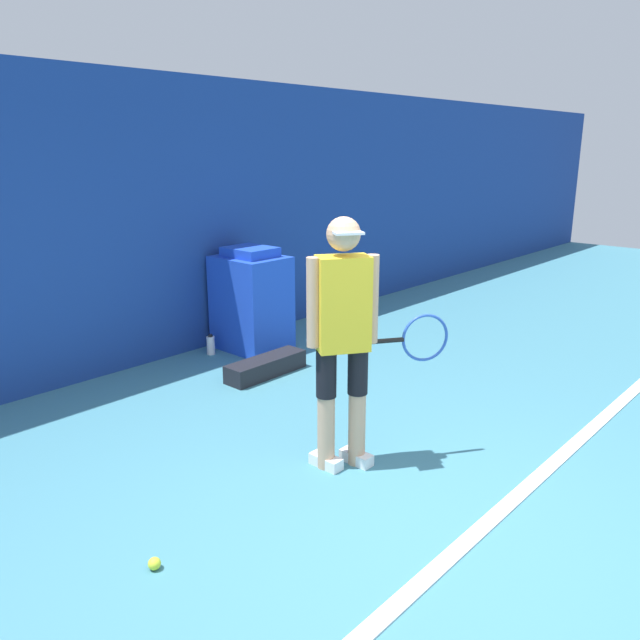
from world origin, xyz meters
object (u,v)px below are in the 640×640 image
object	(u,v)px
water_bottle	(211,345)
equipment_bag	(266,366)
tennis_player	(345,333)
tennis_ball	(154,564)
covered_chair	(252,301)

from	to	relation	value
water_bottle	equipment_bag	bearing A→B (deg)	-92.17
tennis_player	equipment_bag	world-z (taller)	tennis_player
tennis_player	tennis_ball	bearing A→B (deg)	-146.86
tennis_player	covered_chair	xyz separation A→B (m)	(1.34, 2.43, -0.43)
equipment_bag	water_bottle	xyz separation A→B (m)	(0.03, 0.90, 0.02)
tennis_ball	covered_chair	size ratio (longest dim) A/B	0.06
tennis_player	water_bottle	size ratio (longest dim) A/B	7.79
tennis_ball	equipment_bag	bearing A→B (deg)	35.31
tennis_ball	equipment_bag	world-z (taller)	equipment_bag
covered_chair	water_bottle	xyz separation A→B (m)	(-0.45, 0.16, -0.43)
equipment_bag	water_bottle	size ratio (longest dim) A/B	3.93
covered_chair	water_bottle	world-z (taller)	covered_chair
tennis_player	water_bottle	distance (m)	2.87
water_bottle	tennis_ball	bearing A→B (deg)	-133.06
tennis_player	water_bottle	world-z (taller)	tennis_player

